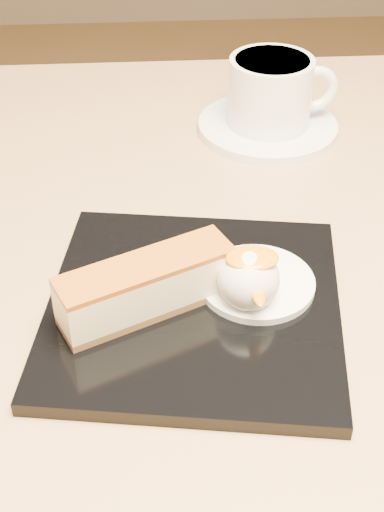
{
  "coord_description": "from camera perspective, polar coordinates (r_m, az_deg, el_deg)",
  "views": [
    {
      "loc": [
        -0.07,
        -0.48,
        1.09
      ],
      "look_at": [
        -0.04,
        -0.06,
        0.76
      ],
      "focal_mm": 50.0,
      "sensor_mm": 36.0,
      "label": 1
    }
  ],
  "objects": [
    {
      "name": "saucer",
      "position": [
        0.79,
        6.07,
        10.25
      ],
      "size": [
        0.15,
        0.15,
        0.01
      ],
      "primitive_type": "cylinder",
      "color": "white",
      "rests_on": "table"
    },
    {
      "name": "coffee_cup",
      "position": [
        0.77,
        6.44,
        13.03
      ],
      "size": [
        0.12,
        0.09,
        0.07
      ],
      "rotation": [
        0.0,
        0.0,
        0.09
      ],
      "color": "white",
      "rests_on": "saucer"
    },
    {
      "name": "mint_sprig",
      "position": [
        0.57,
        1.95,
        -0.36
      ],
      "size": [
        0.03,
        0.02,
        0.0
      ],
      "color": "green",
      "rests_on": "cream_smear"
    },
    {
      "name": "cheesecake",
      "position": [
        0.52,
        -3.66,
        -2.43
      ],
      "size": [
        0.14,
        0.09,
        0.04
      ],
      "rotation": [
        0.0,
        0.0,
        0.44
      ],
      "color": "brown",
      "rests_on": "dessert_plate"
    },
    {
      "name": "cream_smear",
      "position": [
        0.55,
        5.2,
        -2.14
      ],
      "size": [
        0.09,
        0.09,
        0.01
      ],
      "primitive_type": "cylinder",
      "color": "white",
      "rests_on": "dessert_plate"
    },
    {
      "name": "mango_sauce",
      "position": [
        0.51,
        4.84,
        -0.17
      ],
      "size": [
        0.04,
        0.03,
        0.01
      ],
      "primitive_type": "ellipsoid",
      "color": "orange",
      "rests_on": "ice_cream_scoop"
    },
    {
      "name": "ice_cream_scoop",
      "position": [
        0.52,
        4.54,
        -1.89
      ],
      "size": [
        0.05,
        0.05,
        0.05
      ],
      "primitive_type": "sphere",
      "color": "white",
      "rests_on": "cream_smear"
    },
    {
      "name": "table",
      "position": [
        0.72,
        2.87,
        -9.36
      ],
      "size": [
        0.8,
        0.8,
        0.72
      ],
      "color": "black",
      "rests_on": "ground"
    },
    {
      "name": "dessert_plate",
      "position": [
        0.54,
        0.14,
        -4.11
      ],
      "size": [
        0.25,
        0.25,
        0.01
      ],
      "primitive_type": "cube",
      "rotation": [
        0.0,
        0.0,
        -0.15
      ],
      "color": "black",
      "rests_on": "table"
    }
  ]
}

